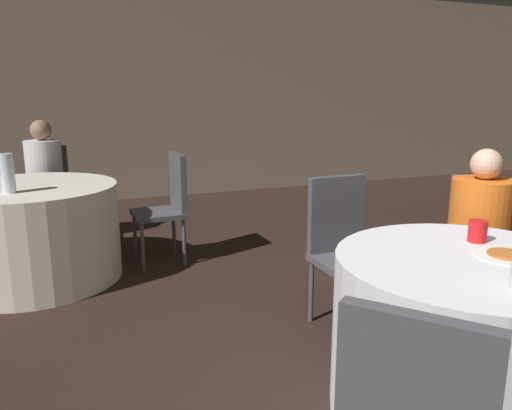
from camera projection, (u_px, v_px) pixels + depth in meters
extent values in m
cube|color=gray|center=(167.00, 92.00, 6.62)|extent=(16.00, 0.06, 2.80)
cylinder|color=silver|center=(464.00, 338.00, 2.18)|extent=(1.14, 1.14, 0.73)
cylinder|color=white|center=(33.00, 233.00, 3.78)|extent=(1.27, 1.27, 0.73)
cube|color=#47474C|center=(413.00, 405.00, 1.20)|extent=(0.28, 0.33, 0.47)
cube|color=#47474C|center=(351.00, 262.00, 2.97)|extent=(0.41, 0.41, 0.04)
cube|color=#47474C|center=(337.00, 214.00, 3.07)|extent=(0.38, 0.06, 0.47)
cylinder|color=#4C4C51|center=(390.00, 303.00, 2.93)|extent=(0.03, 0.03, 0.40)
cylinder|color=#4C4C51|center=(341.00, 313.00, 2.80)|extent=(0.03, 0.03, 0.40)
cylinder|color=#4C4C51|center=(357.00, 283.00, 3.24)|extent=(0.03, 0.03, 0.40)
cylinder|color=#4C4C51|center=(311.00, 291.00, 3.11)|extent=(0.03, 0.03, 0.40)
cube|color=#47474C|center=(476.00, 264.00, 2.95)|extent=(0.57, 0.57, 0.04)
cube|color=#47474C|center=(482.00, 215.00, 3.05)|extent=(0.29, 0.31, 0.47)
cylinder|color=#4C4C51|center=(504.00, 315.00, 2.78)|extent=(0.03, 0.03, 0.40)
cylinder|color=#4C4C51|center=(439.00, 304.00, 2.92)|extent=(0.03, 0.03, 0.40)
cylinder|color=#4C4C51|center=(504.00, 293.00, 3.07)|extent=(0.03, 0.03, 0.40)
cylinder|color=#4C4C51|center=(445.00, 284.00, 3.22)|extent=(0.03, 0.03, 0.40)
cube|color=#47474C|center=(47.00, 200.00, 4.66)|extent=(0.44, 0.44, 0.04)
cube|color=#47474C|center=(47.00, 170.00, 4.78)|extent=(0.38, 0.09, 0.47)
cylinder|color=#4C4C51|center=(67.00, 226.00, 4.60)|extent=(0.03, 0.03, 0.40)
cylinder|color=#4C4C51|center=(27.00, 229.00, 4.51)|extent=(0.03, 0.03, 0.40)
cylinder|color=#4C4C51|center=(70.00, 217.00, 4.92)|extent=(0.03, 0.03, 0.40)
cylinder|color=#4C4C51|center=(33.00, 220.00, 4.83)|extent=(0.03, 0.03, 0.40)
cube|color=#47474C|center=(158.00, 214.00, 4.14)|extent=(0.41, 0.41, 0.04)
cube|color=#47474C|center=(178.00, 182.00, 4.15)|extent=(0.06, 0.38, 0.47)
cylinder|color=#4C4C51|center=(143.00, 247.00, 3.97)|extent=(0.03, 0.03, 0.40)
cylinder|color=#4C4C51|center=(135.00, 236.00, 4.27)|extent=(0.03, 0.03, 0.40)
cylinder|color=#4C4C51|center=(184.00, 242.00, 4.10)|extent=(0.03, 0.03, 0.40)
cylinder|color=#4C4C51|center=(174.00, 232.00, 4.40)|extent=(0.03, 0.03, 0.40)
cylinder|color=black|center=(47.00, 227.00, 4.50)|extent=(0.24, 0.24, 0.44)
cube|color=black|center=(45.00, 195.00, 4.55)|extent=(0.34, 0.35, 0.12)
cylinder|color=white|center=(44.00, 169.00, 4.60)|extent=(0.32, 0.32, 0.54)
sphere|color=#997056|center=(41.00, 130.00, 4.52)|extent=(0.19, 0.19, 0.19)
cylinder|color=black|center=(470.00, 309.00, 2.80)|extent=(0.24, 0.24, 0.44)
cube|color=black|center=(476.00, 258.00, 2.84)|extent=(0.46, 0.46, 0.12)
cylinder|color=orange|center=(481.00, 221.00, 2.89)|extent=(0.35, 0.35, 0.49)
sphere|color=#DBB293|center=(486.00, 164.00, 2.81)|extent=(0.17, 0.17, 0.17)
cylinder|color=white|center=(506.00, 256.00, 2.12)|extent=(0.26, 0.26, 0.01)
cylinder|color=#BC6628|center=(507.00, 254.00, 2.12)|extent=(0.15, 0.15, 0.01)
cylinder|color=red|center=(478.00, 231.00, 2.32)|extent=(0.08, 0.08, 0.10)
cylinder|color=silver|center=(8.00, 174.00, 3.41)|extent=(0.09, 0.09, 0.27)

